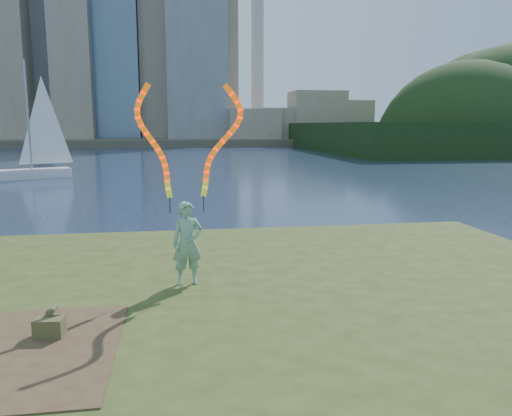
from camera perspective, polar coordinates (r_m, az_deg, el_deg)
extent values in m
plane|color=#19253F|center=(10.30, -9.89, -11.68)|extent=(320.00, 320.00, 0.00)
cube|color=#344217|center=(7.95, -10.21, -17.15)|extent=(20.00, 18.00, 0.30)
cube|color=#344217|center=(8.12, -10.22, -14.63)|extent=(17.00, 15.00, 0.30)
cube|color=#344217|center=(8.20, -10.24, -12.46)|extent=(14.00, 12.00, 0.30)
cube|color=#4C4737|center=(104.66, -9.08, 7.67)|extent=(320.00, 40.00, 1.20)
cylinder|color=silver|center=(116.08, 0.18, 22.68)|extent=(2.80, 2.80, 58.00)
imported|color=#1D6A43|center=(9.17, -7.83, -4.03)|extent=(0.60, 0.43, 1.53)
cylinder|color=black|center=(9.10, -9.81, 0.32)|extent=(0.02, 0.02, 0.30)
cylinder|color=black|center=(9.18, -6.01, 0.49)|extent=(0.02, 0.02, 0.30)
cube|color=#494D26|center=(7.60, -22.53, -12.53)|extent=(0.41, 0.29, 0.28)
cylinder|color=#494D26|center=(7.71, -22.29, -10.76)|extent=(0.12, 0.27, 0.09)
cube|color=silver|center=(38.15, -24.21, 3.55)|extent=(5.24, 3.52, 0.70)
cylinder|color=gray|center=(38.00, -24.61, 9.43)|extent=(0.14, 0.14, 7.63)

